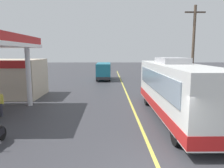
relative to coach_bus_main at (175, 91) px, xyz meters
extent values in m
plane|color=#38383D|center=(-2.31, 13.55, -1.72)|extent=(120.00, 120.00, 0.00)
cube|color=#D8CC4C|center=(-2.31, 8.55, -1.72)|extent=(0.16, 50.00, 0.01)
cube|color=white|center=(0.00, 0.01, 0.16)|extent=(2.50, 11.00, 2.90)
cube|color=red|center=(0.00, 0.01, -0.94)|extent=(2.54, 11.04, 0.56)
cube|color=#8C9EAD|center=(-1.27, 0.01, 0.61)|extent=(0.06, 9.35, 1.10)
cube|color=#8C9EAD|center=(1.27, 0.01, 0.61)|extent=(0.06, 9.35, 1.10)
cube|color=#B2B2B7|center=(0.00, 1.01, 1.79)|extent=(1.60, 2.80, 0.36)
cylinder|color=black|center=(-1.10, -3.89, -1.22)|extent=(0.30, 1.00, 1.00)
cylinder|color=black|center=(-1.10, 3.31, -1.22)|extent=(0.30, 1.00, 1.00)
cylinder|color=black|center=(1.10, 3.31, -1.22)|extent=(0.30, 1.00, 1.00)
cylinder|color=silver|center=(-10.07, 3.20, 0.58)|extent=(0.36, 0.36, 4.60)
cube|color=beige|center=(-13.77, 6.70, -0.02)|extent=(7.00, 4.40, 3.40)
cube|color=teal|center=(-4.85, 18.76, -0.33)|extent=(2.00, 6.00, 2.10)
cube|color=#8C9EAD|center=(-4.85, 18.76, 0.07)|extent=(2.04, 5.10, 0.80)
cube|color=#2D2D33|center=(-4.85, 15.71, -1.18)|extent=(1.90, 0.16, 0.36)
cylinder|color=black|center=(-5.73, 16.76, -1.34)|extent=(0.22, 0.76, 0.76)
cylinder|color=black|center=(-3.97, 16.76, -1.34)|extent=(0.22, 0.76, 0.76)
cylinder|color=black|center=(-5.73, 20.76, -1.34)|extent=(0.22, 0.76, 0.76)
cylinder|color=black|center=(-3.97, 20.76, -1.34)|extent=(0.22, 0.76, 0.76)
cylinder|color=black|center=(-8.98, -3.24, -1.42)|extent=(0.10, 0.60, 0.60)
cylinder|color=#33333F|center=(-10.89, 0.53, -1.31)|extent=(0.14, 0.14, 0.82)
cylinder|color=#D8CC4C|center=(-10.75, 0.53, -0.65)|extent=(0.09, 0.09, 0.58)
cylinder|color=brown|center=(3.44, 6.31, 2.32)|extent=(0.24, 0.24, 8.07)
cube|color=#4C3D33|center=(3.44, 6.31, 5.75)|extent=(1.80, 0.12, 0.12)
camera|label=1|loc=(-4.04, -12.59, 2.29)|focal=33.88mm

